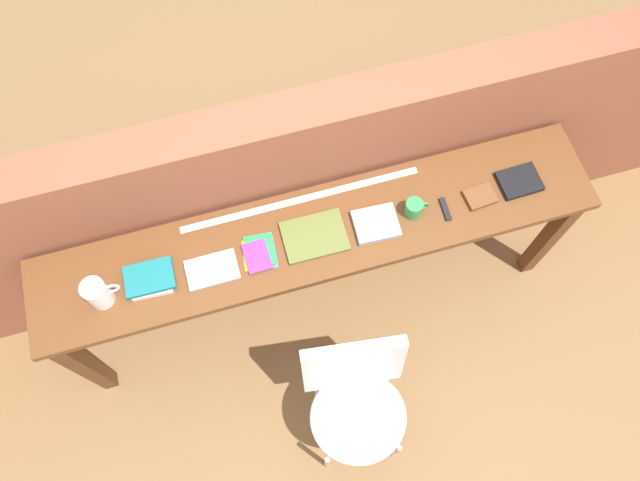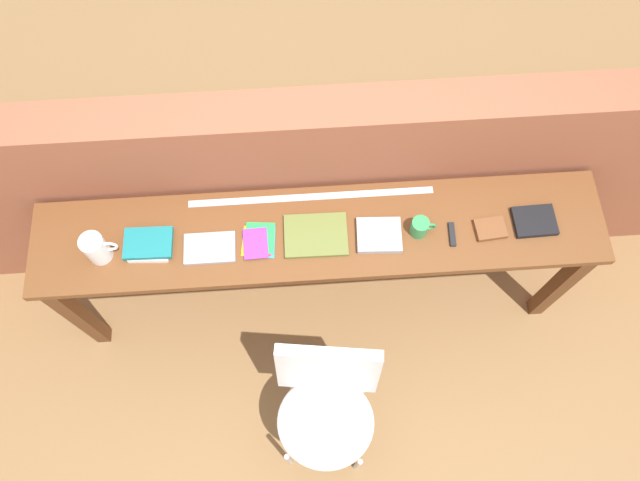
{
  "view_description": "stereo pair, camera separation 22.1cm",
  "coord_description": "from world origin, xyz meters",
  "px_view_note": "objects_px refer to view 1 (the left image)",
  "views": [
    {
      "loc": [
        -0.29,
        -0.74,
        3.35
      ],
      "look_at": [
        0.0,
        0.25,
        0.9
      ],
      "focal_mm": 35.0,
      "sensor_mm": 36.0,
      "label": 1
    },
    {
      "loc": [
        -0.07,
        -0.78,
        3.35
      ],
      "look_at": [
        0.0,
        0.25,
        0.9
      ],
      "focal_mm": 35.0,
      "sensor_mm": 36.0,
      "label": 2
    }
  ],
  "objects_px": {
    "magazine_cycling": "(212,270)",
    "leather_journal_brown": "(480,197)",
    "mug": "(414,208)",
    "pitcher_white": "(98,293)",
    "book_open_centre": "(314,236)",
    "pamphlet_pile_colourful": "(259,253)",
    "chair_white_moulded": "(357,399)",
    "book_stack_leftmost": "(150,279)",
    "multitool_folded": "(445,209)",
    "book_repair_rightmost": "(519,181)"
  },
  "relations": [
    {
      "from": "magazine_cycling",
      "to": "leather_journal_brown",
      "type": "bearing_deg",
      "value": 0.62
    },
    {
      "from": "mug",
      "to": "leather_journal_brown",
      "type": "height_order",
      "value": "mug"
    },
    {
      "from": "pitcher_white",
      "to": "book_open_centre",
      "type": "relative_size",
      "value": 0.68
    },
    {
      "from": "pamphlet_pile_colourful",
      "to": "leather_journal_brown",
      "type": "distance_m",
      "value": 1.0
    },
    {
      "from": "pamphlet_pile_colourful",
      "to": "mug",
      "type": "height_order",
      "value": "mug"
    },
    {
      "from": "chair_white_moulded",
      "to": "mug",
      "type": "height_order",
      "value": "mug"
    },
    {
      "from": "book_stack_leftmost",
      "to": "magazine_cycling",
      "type": "distance_m",
      "value": 0.26
    },
    {
      "from": "pitcher_white",
      "to": "book_open_centre",
      "type": "height_order",
      "value": "pitcher_white"
    },
    {
      "from": "magazine_cycling",
      "to": "chair_white_moulded",
      "type": "bearing_deg",
      "value": -53.64
    },
    {
      "from": "leather_journal_brown",
      "to": "multitool_folded",
      "type": "bearing_deg",
      "value": 179.8
    },
    {
      "from": "multitool_folded",
      "to": "book_repair_rightmost",
      "type": "xyz_separation_m",
      "value": [
        0.37,
        0.04,
        0.0
      ]
    },
    {
      "from": "magazine_cycling",
      "to": "leather_journal_brown",
      "type": "relative_size",
      "value": 1.69
    },
    {
      "from": "pitcher_white",
      "to": "magazine_cycling",
      "type": "bearing_deg",
      "value": -0.3
    },
    {
      "from": "book_stack_leftmost",
      "to": "book_open_centre",
      "type": "bearing_deg",
      "value": 0.42
    },
    {
      "from": "pitcher_white",
      "to": "pamphlet_pile_colourful",
      "type": "xyz_separation_m",
      "value": [
        0.67,
        0.02,
        -0.07
      ]
    },
    {
      "from": "multitool_folded",
      "to": "leather_journal_brown",
      "type": "relative_size",
      "value": 0.85
    },
    {
      "from": "chair_white_moulded",
      "to": "multitool_folded",
      "type": "distance_m",
      "value": 0.93
    },
    {
      "from": "pamphlet_pile_colourful",
      "to": "book_repair_rightmost",
      "type": "relative_size",
      "value": 0.97
    },
    {
      "from": "book_stack_leftmost",
      "to": "pamphlet_pile_colourful",
      "type": "xyz_separation_m",
      "value": [
        0.46,
        -0.0,
        -0.02
      ]
    },
    {
      "from": "pitcher_white",
      "to": "leather_journal_brown",
      "type": "distance_m",
      "value": 1.67
    },
    {
      "from": "magazine_cycling",
      "to": "pamphlet_pile_colourful",
      "type": "height_order",
      "value": "magazine_cycling"
    },
    {
      "from": "mug",
      "to": "book_repair_rightmost",
      "type": "relative_size",
      "value": 0.61
    },
    {
      "from": "pitcher_white",
      "to": "mug",
      "type": "height_order",
      "value": "pitcher_white"
    },
    {
      "from": "mug",
      "to": "book_repair_rightmost",
      "type": "bearing_deg",
      "value": 1.08
    },
    {
      "from": "magazine_cycling",
      "to": "book_repair_rightmost",
      "type": "bearing_deg",
      "value": 1.51
    },
    {
      "from": "leather_journal_brown",
      "to": "mug",
      "type": "bearing_deg",
      "value": 172.76
    },
    {
      "from": "magazine_cycling",
      "to": "book_open_centre",
      "type": "relative_size",
      "value": 0.81
    },
    {
      "from": "book_stack_leftmost",
      "to": "leather_journal_brown",
      "type": "distance_m",
      "value": 1.47
    },
    {
      "from": "chair_white_moulded",
      "to": "pitcher_white",
      "type": "height_order",
      "value": "pitcher_white"
    },
    {
      "from": "chair_white_moulded",
      "to": "magazine_cycling",
      "type": "height_order",
      "value": "magazine_cycling"
    },
    {
      "from": "book_open_centre",
      "to": "leather_journal_brown",
      "type": "height_order",
      "value": "leather_journal_brown"
    },
    {
      "from": "book_open_centre",
      "to": "multitool_folded",
      "type": "relative_size",
      "value": 2.47
    },
    {
      "from": "mug",
      "to": "chair_white_moulded",
      "type": "bearing_deg",
      "value": -124.12
    },
    {
      "from": "pamphlet_pile_colourful",
      "to": "book_open_centre",
      "type": "bearing_deg",
      "value": 1.8
    },
    {
      "from": "pitcher_white",
      "to": "mug",
      "type": "relative_size",
      "value": 1.67
    },
    {
      "from": "book_stack_leftmost",
      "to": "mug",
      "type": "distance_m",
      "value": 1.16
    },
    {
      "from": "pamphlet_pile_colourful",
      "to": "book_repair_rightmost",
      "type": "bearing_deg",
      "value": 0.48
    },
    {
      "from": "book_stack_leftmost",
      "to": "mug",
      "type": "bearing_deg",
      "value": -0.1
    },
    {
      "from": "magazine_cycling",
      "to": "book_stack_leftmost",
      "type": "bearing_deg",
      "value": 174.86
    },
    {
      "from": "pitcher_white",
      "to": "magazine_cycling",
      "type": "height_order",
      "value": "pitcher_white"
    },
    {
      "from": "book_stack_leftmost",
      "to": "multitool_folded",
      "type": "relative_size",
      "value": 1.89
    },
    {
      "from": "book_stack_leftmost",
      "to": "mug",
      "type": "height_order",
      "value": "mug"
    },
    {
      "from": "book_stack_leftmost",
      "to": "book_repair_rightmost",
      "type": "distance_m",
      "value": 1.66
    },
    {
      "from": "leather_journal_brown",
      "to": "chair_white_moulded",
      "type": "bearing_deg",
      "value": -144.31
    },
    {
      "from": "multitool_folded",
      "to": "chair_white_moulded",
      "type": "bearing_deg",
      "value": -132.97
    },
    {
      "from": "book_stack_leftmost",
      "to": "book_repair_rightmost",
      "type": "relative_size",
      "value": 1.14
    },
    {
      "from": "pitcher_white",
      "to": "pamphlet_pile_colourful",
      "type": "height_order",
      "value": "pitcher_white"
    },
    {
      "from": "magazine_cycling",
      "to": "pitcher_white",
      "type": "bearing_deg",
      "value": 179.93
    },
    {
      "from": "chair_white_moulded",
      "to": "pitcher_white",
      "type": "xyz_separation_m",
      "value": [
        -0.92,
        0.63,
        0.43
      ]
    },
    {
      "from": "mug",
      "to": "multitool_folded",
      "type": "xyz_separation_m",
      "value": [
        0.14,
        -0.03,
        -0.04
      ]
    }
  ]
}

